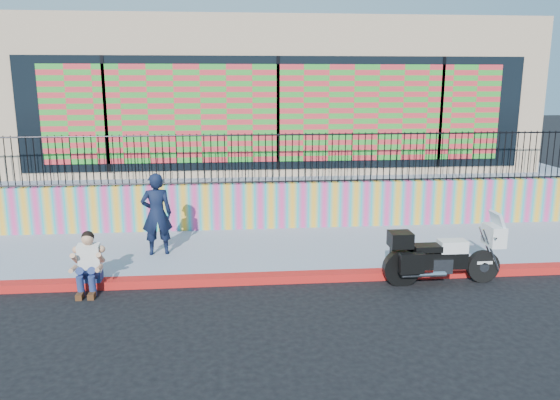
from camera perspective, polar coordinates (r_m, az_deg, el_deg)
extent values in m
plane|color=black|center=(10.33, 1.91, -8.45)|extent=(90.00, 90.00, 0.00)
cube|color=red|center=(10.30, 1.92, -8.06)|extent=(16.00, 0.30, 0.15)
cube|color=gray|center=(11.85, 0.90, -5.26)|extent=(16.00, 3.00, 0.15)
cube|color=#DB3983|center=(13.22, 0.15, -0.57)|extent=(16.00, 0.20, 1.10)
cube|color=gray|center=(18.22, -1.41, 2.83)|extent=(16.00, 10.00, 1.25)
cube|color=tan|center=(17.76, -1.41, 11.09)|extent=(14.00, 8.00, 4.00)
cube|color=black|center=(13.77, -0.21, 9.01)|extent=(12.60, 0.04, 2.80)
cube|color=red|center=(13.74, -0.19, 9.01)|extent=(11.48, 0.02, 2.40)
cylinder|color=black|center=(10.85, 20.43, -6.51)|extent=(0.60, 0.13, 0.60)
cylinder|color=black|center=(10.29, 12.56, -7.05)|extent=(0.60, 0.13, 0.60)
cube|color=black|center=(10.50, 16.66, -5.99)|extent=(0.87, 0.26, 0.31)
cube|color=silver|center=(10.51, 16.39, -6.48)|extent=(0.37, 0.31, 0.27)
cube|color=silver|center=(10.48, 17.58, -4.61)|extent=(0.50, 0.29, 0.22)
cube|color=black|center=(10.31, 15.08, -4.84)|extent=(0.50, 0.31, 0.11)
cube|color=silver|center=(10.76, 21.46, -3.45)|extent=(0.27, 0.47, 0.38)
cube|color=silver|center=(10.70, 21.76, -1.94)|extent=(0.17, 0.42, 0.31)
cube|color=black|center=(10.10, 12.46, -4.04)|extent=(0.40, 0.38, 0.27)
cube|color=black|center=(10.00, 13.59, -6.45)|extent=(0.44, 0.16, 0.37)
cube|color=black|center=(10.50, 12.63, -5.50)|extent=(0.44, 0.16, 0.37)
cube|color=silver|center=(10.83, 20.47, -6.05)|extent=(0.29, 0.15, 0.05)
imported|color=black|center=(11.42, -12.77, -1.44)|extent=(0.67, 0.49, 1.70)
cube|color=navy|center=(10.45, -19.09, -7.50)|extent=(0.36, 0.28, 0.18)
cube|color=silver|center=(10.30, -19.28, -5.74)|extent=(0.38, 0.27, 0.54)
sphere|color=tan|center=(10.16, -19.48, -3.88)|extent=(0.21, 0.21, 0.21)
cube|color=#472814|center=(10.14, -20.14, -9.34)|extent=(0.11, 0.26, 0.10)
cube|color=#472814|center=(10.09, -19.03, -9.36)|extent=(0.11, 0.26, 0.10)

